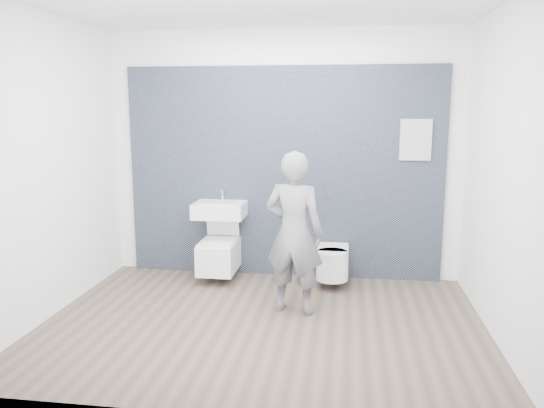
# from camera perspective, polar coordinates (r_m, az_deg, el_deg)

# --- Properties ---
(ground) EXTENTS (4.00, 4.00, 0.00)m
(ground) POSITION_cam_1_polar(r_m,az_deg,el_deg) (4.96, -1.01, -12.69)
(ground) COLOR brown
(ground) RESTS_ON ground
(room_shell) EXTENTS (4.00, 4.00, 4.00)m
(room_shell) POSITION_cam_1_polar(r_m,az_deg,el_deg) (4.57, -1.08, 7.80)
(room_shell) COLOR white
(room_shell) RESTS_ON ground
(tile_wall) EXTENTS (3.60, 0.06, 2.40)m
(tile_wall) POSITION_cam_1_polar(r_m,az_deg,el_deg) (6.33, 1.13, -7.52)
(tile_wall) COLOR black
(tile_wall) RESTS_ON ground
(washbasin) EXTENTS (0.57, 0.43, 0.43)m
(washbasin) POSITION_cam_1_polar(r_m,az_deg,el_deg) (6.02, -5.66, -0.59)
(washbasin) COLOR white
(washbasin) RESTS_ON ground
(toilet_square) EXTENTS (0.40, 0.58, 0.78)m
(toilet_square) POSITION_cam_1_polar(r_m,az_deg,el_deg) (6.07, -5.73, -5.38)
(toilet_square) COLOR white
(toilet_square) RESTS_ON ground
(toilet_rounded) EXTENTS (0.35, 0.59, 0.32)m
(toilet_rounded) POSITION_cam_1_polar(r_m,az_deg,el_deg) (5.90, 6.52, -6.26)
(toilet_rounded) COLOR white
(toilet_rounded) RESTS_ON ground
(info_placard) EXTENTS (0.33, 0.03, 0.45)m
(info_placard) POSITION_cam_1_polar(r_m,az_deg,el_deg) (6.29, 14.51, -7.99)
(info_placard) COLOR white
(info_placard) RESTS_ON ground
(visitor) EXTENTS (0.63, 0.48, 1.55)m
(visitor) POSITION_cam_1_polar(r_m,az_deg,el_deg) (5.01, 2.39, -3.13)
(visitor) COLOR slate
(visitor) RESTS_ON ground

